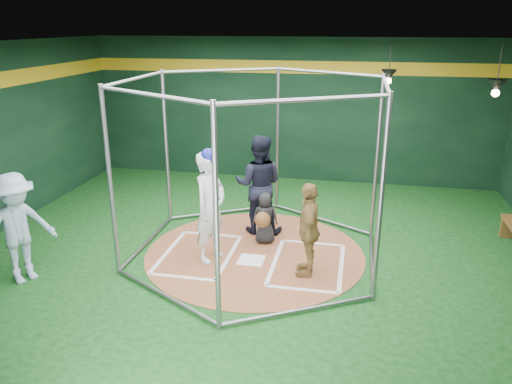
# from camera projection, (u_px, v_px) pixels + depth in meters

# --- Properties ---
(room_shell) EXTENTS (10.10, 9.10, 3.53)m
(room_shell) POSITION_uv_depth(u_px,v_px,m) (255.00, 156.00, 8.14)
(room_shell) COLOR #0C3810
(room_shell) RESTS_ON ground
(clay_disc) EXTENTS (3.80, 3.80, 0.01)m
(clay_disc) POSITION_uv_depth(u_px,v_px,m) (255.00, 253.00, 8.70)
(clay_disc) COLOR #985937
(clay_disc) RESTS_ON ground
(home_plate) EXTENTS (0.43, 0.43, 0.01)m
(home_plate) POSITION_uv_depth(u_px,v_px,m) (251.00, 260.00, 8.42)
(home_plate) COLOR white
(home_plate) RESTS_ON clay_disc
(batter_box_left) EXTENTS (1.17, 1.77, 0.01)m
(batter_box_left) POSITION_uv_depth(u_px,v_px,m) (198.00, 254.00, 8.65)
(batter_box_left) COLOR white
(batter_box_left) RESTS_ON clay_disc
(batter_box_right) EXTENTS (1.17, 1.77, 0.01)m
(batter_box_right) POSITION_uv_depth(u_px,v_px,m) (308.00, 264.00, 8.28)
(batter_box_right) COLOR white
(batter_box_right) RESTS_ON clay_disc
(batting_cage) EXTENTS (4.05, 4.67, 3.00)m
(batting_cage) POSITION_uv_depth(u_px,v_px,m) (255.00, 171.00, 8.22)
(batting_cage) COLOR gray
(batting_cage) RESTS_ON ground
(pendant_lamp_near) EXTENTS (0.34, 0.34, 0.90)m
(pendant_lamp_near) POSITION_uv_depth(u_px,v_px,m) (389.00, 75.00, 10.73)
(pendant_lamp_near) COLOR black
(pendant_lamp_near) RESTS_ON room_shell
(pendant_lamp_far) EXTENTS (0.34, 0.34, 0.90)m
(pendant_lamp_far) POSITION_uv_depth(u_px,v_px,m) (496.00, 86.00, 8.90)
(pendant_lamp_far) COLOR black
(pendant_lamp_far) RESTS_ON room_shell
(batter_figure) EXTENTS (0.64, 0.78, 1.92)m
(batter_figure) POSITION_uv_depth(u_px,v_px,m) (210.00, 206.00, 8.20)
(batter_figure) COLOR silver
(batter_figure) RESTS_ON clay_disc
(visitor_leopard) EXTENTS (0.42, 0.91, 1.52)m
(visitor_leopard) POSITION_uv_depth(u_px,v_px,m) (309.00, 229.00, 7.76)
(visitor_leopard) COLOR tan
(visitor_leopard) RESTS_ON clay_disc
(catcher_figure) EXTENTS (0.51, 0.58, 0.95)m
(catcher_figure) POSITION_uv_depth(u_px,v_px,m) (265.00, 218.00, 8.94)
(catcher_figure) COLOR black
(catcher_figure) RESTS_ON clay_disc
(umpire) EXTENTS (0.95, 0.76, 1.88)m
(umpire) POSITION_uv_depth(u_px,v_px,m) (259.00, 185.00, 9.31)
(umpire) COLOR black
(umpire) RESTS_ON clay_disc
(bystander_blue) EXTENTS (1.13, 1.30, 1.74)m
(bystander_blue) POSITION_uv_depth(u_px,v_px,m) (18.00, 228.00, 7.54)
(bystander_blue) COLOR #9BB4CD
(bystander_blue) RESTS_ON ground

